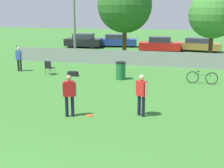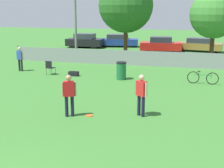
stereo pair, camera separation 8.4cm
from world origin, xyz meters
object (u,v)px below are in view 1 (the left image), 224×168
Objects in this scene: parked_car_blue at (116,41)px; parked_car_tan at (198,45)px; folding_chair_sideline at (49,67)px; parked_car_dark at (84,41)px; player_thrower_red at (69,93)px; tree_far_right at (213,14)px; tree_near_pole at (125,5)px; gear_bag_sideline at (73,74)px; frisbee_disc at (89,116)px; trash_bin at (121,71)px; bicycle_sideline at (202,78)px; parked_car_red at (159,45)px; player_defender_red at (141,92)px; spectator_in_blue at (19,57)px.

parked_car_tan is (8.68, -1.91, -0.01)m from parked_car_blue.
parked_car_dark is at bearing -71.14° from folding_chair_sideline.
parked_car_tan is at bearing -115.35° from folding_chair_sideline.
player_thrower_red reaches higher than parked_car_dark.
tree_far_right is at bearing -30.53° from parked_car_dark.
gear_bag_sideline is (-1.66, -7.38, -4.20)m from tree_near_pole.
parked_car_tan is (4.22, 20.77, 0.64)m from frisbee_disc.
parked_car_dark reaches higher than gear_bag_sideline.
tree_near_pole reaches higher than tree_far_right.
bicycle_sideline is at bearing 0.64° from trash_bin.
parked_car_dark is at bearing 85.24° from player_thrower_red.
tree_far_right is at bearing -2.94° from tree_near_pole.
player_thrower_red is 23.23m from parked_car_blue.
gear_bag_sideline is 13.29m from parked_car_red.
parked_car_dark is at bearing 164.10° from parked_car_red.
parked_car_tan is at bearing 53.84° from player_thrower_red.
player_defender_red is 2.22m from frisbee_disc.
trash_bin reaches higher than frisbee_disc.
parked_car_blue is (-2.75, 8.46, -3.67)m from tree_near_pole.
gear_bag_sideline is at bearing -177.72° from spectator_in_blue.
parked_car_red is (5.08, -3.17, 0.04)m from parked_car_blue.
spectator_in_blue reaches higher than parked_car_blue.
tree_far_right reaches higher than parked_car_dark.
bicycle_sideline reaches higher than frisbee_disc.
trash_bin is 0.23× the size of parked_car_tan.
player_defender_red reaches higher than gear_bag_sideline.
folding_chair_sideline is at bearing 171.38° from player_defender_red.
spectator_in_blue is 17.71m from parked_car_tan.
frisbee_disc is at bearing 145.06° from spectator_in_blue.
parked_car_red reaches higher than frisbee_disc.
bicycle_sideline is at bearing -95.62° from tree_far_right.
folding_chair_sideline is at bearing -177.91° from bicycle_sideline.
bicycle_sideline is 14.08m from parked_car_tan.
bicycle_sideline is at bearing 102.47° from player_defender_red.
player_defender_red is at bearing -75.03° from tree_near_pole.
frisbee_disc is (7.39, -7.40, -0.91)m from spectator_in_blue.
parked_car_red reaches higher than folding_chair_sideline.
player_thrower_red reaches higher than trash_bin.
player_thrower_red and player_defender_red have the same top height.
tree_near_pole is 1.44× the size of parked_car_tan.
player_thrower_red is at bearing -112.21° from tree_far_right.
parked_car_blue is at bearing 139.87° from player_defender_red.
trash_bin is (-5.34, -7.23, -3.15)m from tree_far_right.
folding_chair_sideline reaches higher than gear_bag_sideline.
folding_chair_sideline is 0.20× the size of parked_car_tan.
player_defender_red is at bearing 14.96° from frisbee_disc.
tree_near_pole is 7.33× the size of folding_chair_sideline.
tree_far_right is at bearing -57.69° from parked_car_red.
parked_car_blue is (-1.10, 15.84, 0.53)m from gear_bag_sideline.
parked_car_red reaches higher than trash_bin.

